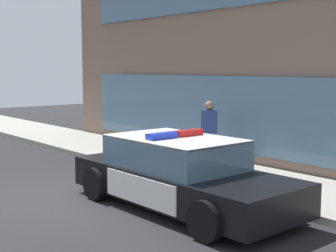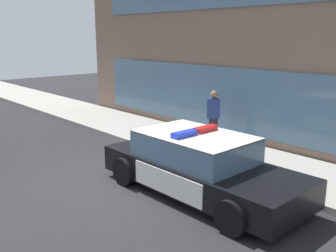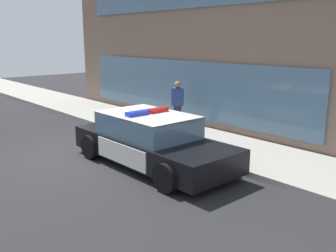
% 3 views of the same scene
% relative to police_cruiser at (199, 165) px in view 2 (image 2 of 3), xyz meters
% --- Properties ---
extents(ground, '(48.00, 48.00, 0.00)m').
position_rel_police_cruiser_xyz_m(ground, '(-2.12, -1.01, -0.68)').
color(ground, '#262628').
extents(sidewalk, '(48.00, 2.70, 0.15)m').
position_rel_police_cruiser_xyz_m(sidewalk, '(-2.12, 2.54, -0.60)').
color(sidewalk, '#A39E93').
rests_on(sidewalk, ground).
extents(police_cruiser, '(4.90, 2.14, 1.49)m').
position_rel_police_cruiser_xyz_m(police_cruiser, '(0.00, 0.00, 0.00)').
color(police_cruiser, black).
rests_on(police_cruiser, ground).
extents(fire_hydrant, '(0.34, 0.39, 0.73)m').
position_rel_police_cruiser_xyz_m(fire_hydrant, '(-3.00, 1.69, -0.18)').
color(fire_hydrant, silver).
rests_on(fire_hydrant, sidewalk).
extents(pedestrian_on_sidewalk, '(0.47, 0.45, 1.71)m').
position_rel_police_cruiser_xyz_m(pedestrian_on_sidewalk, '(-2.13, 2.91, 0.33)').
color(pedestrian_on_sidewalk, '#23232D').
rests_on(pedestrian_on_sidewalk, sidewalk).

